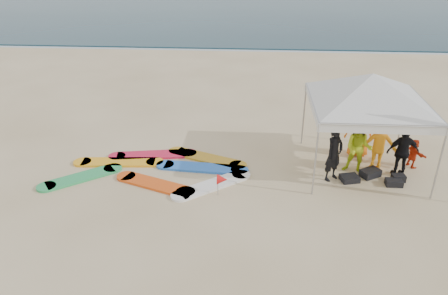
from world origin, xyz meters
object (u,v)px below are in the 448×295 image
Objects in this scene: person_black_b at (403,152)px; surfboard_spread at (162,169)px; person_seated at (413,153)px; canopy_tent at (373,74)px; person_orange_a at (379,143)px; person_yellow at (358,148)px; person_orange_b at (360,130)px; marker_pennant at (222,180)px; person_black_a at (334,154)px.

surfboard_spread is at bearing -0.80° from person_black_b.
person_seated is 0.20× the size of canopy_tent.
person_yellow is at bearing 32.35° from person_orange_a.
person_orange_b is at bearing 40.88° from person_seated.
person_black_b is 2.43× the size of marker_pennant.
person_orange_a is 4.87m from marker_pennant.
person_orange_b reaches higher than marker_pennant.
canopy_tent is at bearing 24.08° from marker_pennant.
person_black_a is 5.05m from surfboard_spread.
canopy_tent reaches higher than person_orange_b.
person_black_a is at bearing 83.89° from person_seated.
person_black_b is (1.24, -0.08, -0.03)m from person_yellow.
person_orange_a is 0.90m from person_orange_b.
person_orange_a reaches higher than surfboard_spread.
person_orange_a is at bearing 22.03° from marker_pennant.
person_black_a is at bearing -142.59° from canopy_tent.
person_seated is (1.77, 0.48, -0.35)m from person_yellow.
person_yellow is 1.24m from person_black_b.
person_orange_a is 6.47m from surfboard_spread.
person_seated is at bearing 19.43° from marker_pennant.
surfboard_spread is (-1.90, 1.27, -0.46)m from marker_pennant.
canopy_tent is 5.04m from marker_pennant.
surfboard_spread is (-5.75, -0.23, -0.77)m from person_yellow.
person_orange_a is 2.65× the size of marker_pennant.
person_seated is at bearing -135.40° from person_black_b.
surfboard_spread is (-6.99, -0.15, -0.74)m from person_black_b.
person_yellow is 1.87m from person_seated.
person_seated is at bearing 35.19° from person_yellow.
canopy_tent reaches higher than surfboard_spread.
person_black_a reaches higher than surfboard_spread.
person_orange_b reaches higher than person_orange_a.
person_orange_b reaches higher than person_black_b.
person_black_b is 0.35× the size of canopy_tent.
person_orange_a is at bearing -36.44° from person_black_b.
person_seated is (1.12, 0.16, -0.39)m from person_orange_a.
person_black_b is 1.72× the size of person_seated.
person_black_b is at bearing 1.25° from surfboard_spread.
person_black_a is 0.92× the size of person_orange_b.
person_black_b is at bearing 151.77° from person_orange_a.
canopy_tent is (0.94, 0.72, 2.12)m from person_black_a.
surfboard_spread is (-6.01, -1.37, -0.86)m from person_orange_b.
person_black_a is at bearing -2.13° from surfboard_spread.
person_yellow is 1.04× the size of person_black_b.
canopy_tent is 6.62m from surfboard_spread.
person_yellow is 4.14m from marker_pennant.
person_seated is 5.96m from marker_pennant.
person_black_a is 3.29m from marker_pennant.
marker_pennant is 2.33m from surfboard_spread.
person_orange_a is 0.38× the size of canopy_tent.
person_yellow reaches higher than person_seated.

